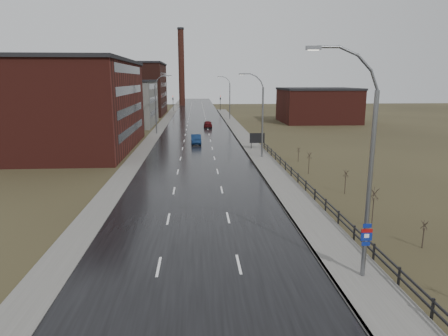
{
  "coord_description": "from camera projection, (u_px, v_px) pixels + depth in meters",
  "views": [
    {
      "loc": [
        0.01,
        -17.22,
        10.5
      ],
      "look_at": [
        2.29,
        16.5,
        3.0
      ],
      "focal_mm": 32.0,
      "sensor_mm": 36.0,
      "label": 1
    }
  ],
  "objects": [
    {
      "name": "streetlight_right_far",
      "position": [
        229.0,
        98.0,
        106.0
      ],
      "size": [
        3.36,
        0.28,
        11.35
      ],
      "color": "slate",
      "rests_on": "ground"
    },
    {
      "name": "sidewalk_right",
      "position": [
        261.0,
        159.0,
        53.68
      ],
      "size": [
        3.2,
        180.0,
        0.18
      ],
      "primitive_type": "cube",
      "color": "#595651",
      "rests_on": "ground"
    },
    {
      "name": "guardrail",
      "position": [
        308.0,
        186.0,
        37.4
      ],
      "size": [
        0.1,
        53.05,
        1.1
      ],
      "color": "black",
      "rests_on": "ground"
    },
    {
      "name": "traffic_light_left",
      "position": [
        173.0,
        98.0,
        134.4
      ],
      "size": [
        0.58,
        2.73,
        5.3
      ],
      "color": "black",
      "rests_on": "ground"
    },
    {
      "name": "billboard",
      "position": [
        257.0,
        139.0,
        60.67
      ],
      "size": [
        2.29,
        0.17,
        2.58
      ],
      "color": "black",
      "rests_on": "ground"
    },
    {
      "name": "road",
      "position": [
        197.0,
        135.0,
        77.48
      ],
      "size": [
        14.0,
        300.0,
        0.06
      ],
      "primitive_type": "cube",
      "color": "black",
      "rests_on": "ground"
    },
    {
      "name": "streetlight_left",
      "position": [
        157.0,
        104.0,
        77.66
      ],
      "size": [
        3.36,
        0.28,
        11.35
      ],
      "color": "slate",
      "rests_on": "ground"
    },
    {
      "name": "shrub_e",
      "position": [
        309.0,
        162.0,
        45.23
      ],
      "size": [
        0.59,
        0.63,
        2.51
      ],
      "color": "#382D23",
      "rests_on": "ground"
    },
    {
      "name": "streetlight_main",
      "position": [
        365.0,
        169.0,
        20.23
      ],
      "size": [
        3.91,
        0.29,
        12.11
      ],
      "color": "slate",
      "rests_on": "ground"
    },
    {
      "name": "warehouse_mid",
      "position": [
        119.0,
        103.0,
        92.69
      ],
      "size": [
        16.32,
        20.4,
        10.5
      ],
      "color": "slate",
      "rests_on": "ground"
    },
    {
      "name": "ground",
      "position": [
        199.0,
        305.0,
        19.04
      ],
      "size": [
        320.0,
        320.0,
        0.0
      ],
      "primitive_type": "plane",
      "color": "#2D2819",
      "rests_on": "ground"
    },
    {
      "name": "traffic_light_right",
      "position": [
        220.0,
        97.0,
        135.45
      ],
      "size": [
        0.58,
        2.73,
        5.3
      ],
      "color": "black",
      "rests_on": "ground"
    },
    {
      "name": "building_right",
      "position": [
        318.0,
        105.0,
        99.98
      ],
      "size": [
        18.36,
        16.32,
        8.5
      ],
      "color": "#471914",
      "rests_on": "ground"
    },
    {
      "name": "shrub_f",
      "position": [
        298.0,
        154.0,
        52.06
      ],
      "size": [
        0.45,
        0.47,
        1.85
      ],
      "color": "#382D23",
      "rests_on": "ground"
    },
    {
      "name": "shrub_c",
      "position": [
        373.0,
        206.0,
        28.7
      ],
      "size": [
        0.7,
        0.73,
        2.97
      ],
      "color": "#382D23",
      "rests_on": "ground"
    },
    {
      "name": "car_near",
      "position": [
        196.0,
        139.0,
        66.37
      ],
      "size": [
        1.76,
        4.69,
        1.53
      ],
      "primitive_type": "imported",
      "rotation": [
        0.0,
        0.0,
        0.03
      ],
      "color": "#0E2246",
      "rests_on": "ground"
    },
    {
      "name": "sidewalk_left",
      "position": [
        155.0,
        135.0,
        76.93
      ],
      "size": [
        2.4,
        260.0,
        0.12
      ],
      "primitive_type": "cube",
      "color": "#595651",
      "rests_on": "ground"
    },
    {
      "name": "streetlight_right_mid",
      "position": [
        260.0,
        115.0,
        53.4
      ],
      "size": [
        3.36,
        0.28,
        11.35
      ],
      "color": "slate",
      "rests_on": "ground"
    },
    {
      "name": "smokestack",
      "position": [
        181.0,
        67.0,
        161.39
      ],
      "size": [
        2.7,
        2.7,
        30.7
      ],
      "color": "#331611",
      "rests_on": "ground"
    },
    {
      "name": "curb_right",
      "position": [
        250.0,
        159.0,
        53.58
      ],
      "size": [
        0.16,
        180.0,
        0.18
      ],
      "primitive_type": "cube",
      "color": "slate",
      "rests_on": "ground"
    },
    {
      "name": "warehouse_near",
      "position": [
        57.0,
        105.0,
        60.03
      ],
      "size": [
        22.44,
        28.56,
        13.5
      ],
      "color": "#471914",
      "rests_on": "ground"
    },
    {
      "name": "car_far",
      "position": [
        208.0,
        124.0,
        89.02
      ],
      "size": [
        1.86,
        4.61,
        1.57
      ],
      "primitive_type": "imported",
      "rotation": [
        0.0,
        0.0,
        3.14
      ],
      "color": "#4C0C0F",
      "rests_on": "ground"
    },
    {
      "name": "shrub_b",
      "position": [
        424.0,
        234.0,
        25.25
      ],
      "size": [
        0.44,
        0.46,
        1.81
      ],
      "color": "#382D23",
      "rests_on": "ground"
    },
    {
      "name": "shrub_d",
      "position": [
        345.0,
        181.0,
        37.35
      ],
      "size": [
        0.54,
        0.57,
        2.27
      ],
      "color": "#382D23",
      "rests_on": "ground"
    },
    {
      "name": "warehouse_far",
      "position": [
        121.0,
        89.0,
        121.04
      ],
      "size": [
        26.52,
        24.48,
        15.5
      ],
      "color": "#331611",
      "rests_on": "ground"
    }
  ]
}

